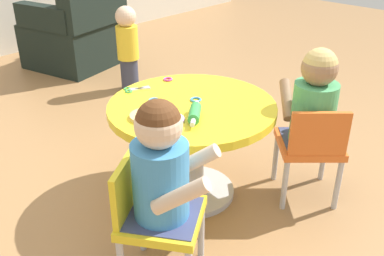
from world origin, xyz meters
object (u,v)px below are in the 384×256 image
(armchair_dark, at_px, (77,32))
(toddler_standing, at_px, (128,46))
(seated_child_right, at_px, (315,100))
(craft_scissors, at_px, (133,89))
(rolling_pin, at_px, (195,113))
(child_chair_left, at_px, (153,215))
(child_chair_right, at_px, (311,146))
(seated_child_left, at_px, (161,166))
(craft_table, at_px, (192,130))

(armchair_dark, height_order, toddler_standing, armchair_dark)
(seated_child_right, bearing_deg, craft_scissors, 122.46)
(armchair_dark, height_order, rolling_pin, armchair_dark)
(armchair_dark, bearing_deg, seated_child_right, -97.92)
(child_chair_left, relative_size, child_chair_right, 1.00)
(seated_child_right, bearing_deg, child_chair_right, -136.74)
(armchair_dark, bearing_deg, rolling_pin, -110.92)
(rolling_pin, bearing_deg, craft_scissors, 86.99)
(child_chair_left, bearing_deg, seated_child_left, -58.11)
(craft_table, relative_size, rolling_pin, 4.14)
(child_chair_right, bearing_deg, seated_child_left, 171.09)
(seated_child_right, distance_m, rolling_pin, 0.59)
(child_chair_right, height_order, seated_child_right, seated_child_right)
(seated_child_right, bearing_deg, child_chair_left, 171.17)
(child_chair_left, distance_m, child_chair_right, 0.91)
(craft_table, xyz_separation_m, craft_scissors, (-0.08, 0.34, 0.14))
(seated_child_right, xyz_separation_m, rolling_pin, (-0.51, 0.31, 0.01))
(seated_child_left, bearing_deg, armchair_dark, 62.99)
(craft_scissors, bearing_deg, toddler_standing, 52.35)
(child_chair_left, distance_m, rolling_pin, 0.50)
(toddler_standing, bearing_deg, seated_child_left, -125.69)
(seated_child_left, relative_size, craft_scissors, 3.59)
(toddler_standing, xyz_separation_m, rolling_pin, (-0.81, -1.47, 0.18))
(toddler_standing, relative_size, craft_scissors, 4.73)
(toddler_standing, xyz_separation_m, craft_scissors, (-0.78, -1.01, 0.16))
(child_chair_left, height_order, child_chair_right, same)
(child_chair_left, height_order, rolling_pin, rolling_pin)
(armchair_dark, bearing_deg, child_chair_left, -117.73)
(seated_child_right, height_order, armchair_dark, armchair_dark)
(child_chair_left, distance_m, seated_child_right, 0.96)
(child_chair_right, xyz_separation_m, craft_scissors, (-0.45, 0.79, 0.21))
(craft_table, height_order, rolling_pin, rolling_pin)
(seated_child_left, bearing_deg, child_chair_right, -8.91)
(child_chair_left, height_order, armchair_dark, armchair_dark)
(craft_table, height_order, child_chair_left, child_chair_left)
(child_chair_right, relative_size, craft_scissors, 3.77)
(seated_child_left, height_order, child_chair_right, seated_child_left)
(seated_child_left, bearing_deg, seated_child_right, -6.92)
(craft_table, xyz_separation_m, toddler_standing, (0.70, 1.35, -0.02))
(child_chair_left, height_order, seated_child_right, seated_child_right)
(child_chair_left, relative_size, seated_child_right, 1.05)
(craft_table, relative_size, craft_scissors, 5.69)
(craft_table, distance_m, seated_child_left, 0.60)
(seated_child_right, distance_m, craft_scissors, 0.90)
(child_chair_left, bearing_deg, child_chair_right, -10.83)
(seated_child_right, relative_size, craft_scissors, 3.59)
(seated_child_right, xyz_separation_m, toddler_standing, (0.30, 1.77, -0.17))
(seated_child_left, relative_size, armchair_dark, 0.60)
(craft_table, height_order, child_chair_right, child_chair_right)
(craft_table, bearing_deg, craft_scissors, 103.21)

